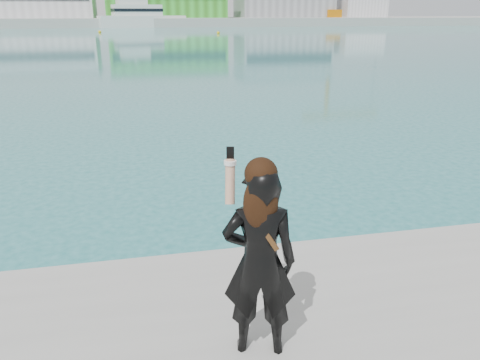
{
  "coord_description": "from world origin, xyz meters",
  "views": [
    {
      "loc": [
        -0.35,
        -3.68,
        3.34
      ],
      "look_at": [
        0.44,
        0.01,
        1.99
      ],
      "focal_mm": 35.0,
      "sensor_mm": 36.0,
      "label": 1
    }
  ],
  "objects_px": {
    "buoy_far": "(100,33)",
    "woman": "(259,257)",
    "motor_yacht": "(139,16)",
    "buoy_near": "(218,34)"
  },
  "relations": [
    {
      "from": "woman",
      "to": "buoy_far",
      "type": "bearing_deg",
      "value": -72.53
    },
    {
      "from": "motor_yacht",
      "to": "buoy_near",
      "type": "relative_size",
      "value": 40.28
    },
    {
      "from": "motor_yacht",
      "to": "woman",
      "type": "height_order",
      "value": "motor_yacht"
    },
    {
      "from": "woman",
      "to": "motor_yacht",
      "type": "bearing_deg",
      "value": -77.33
    },
    {
      "from": "buoy_far",
      "to": "woman",
      "type": "xyz_separation_m",
      "value": [
        6.74,
        -84.08,
        1.62
      ]
    },
    {
      "from": "motor_yacht",
      "to": "buoy_near",
      "type": "distance_m",
      "value": 38.78
    },
    {
      "from": "buoy_near",
      "to": "motor_yacht",
      "type": "bearing_deg",
      "value": 108.16
    },
    {
      "from": "woman",
      "to": "buoy_near",
      "type": "bearing_deg",
      "value": -86.45
    },
    {
      "from": "motor_yacht",
      "to": "woman",
      "type": "relative_size",
      "value": 12.41
    },
    {
      "from": "motor_yacht",
      "to": "buoy_near",
      "type": "xyz_separation_m",
      "value": [
        12.06,
        -36.77,
        -2.55
      ]
    }
  ]
}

